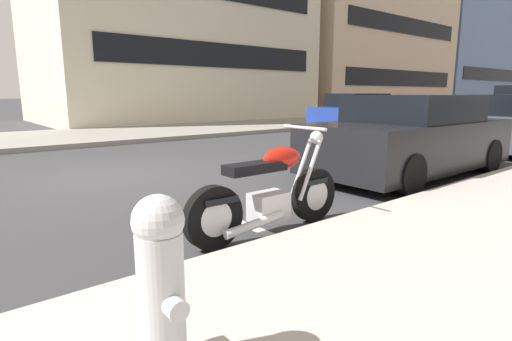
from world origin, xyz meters
TOP-DOWN VIEW (x-y plane):
  - ground_plane at (0.00, 0.00)m, footprint 260.00×260.00m
  - sidewalk_far_curb at (12.00, 6.76)m, footprint 120.00×5.00m
  - parking_stall_stripe at (0.00, -3.66)m, footprint 0.12×2.20m
  - parked_motorcycle at (0.04, -4.01)m, footprint 1.99×0.62m
  - parked_car_near_corner at (4.02, -3.24)m, footprint 4.18×1.87m
  - car_opposite_curb at (11.50, 3.61)m, footprint 4.27×1.95m
  - fire_hydrant at (-1.88, -5.44)m, footprint 0.24×0.36m
  - townhouse_mid_block at (23.81, 13.10)m, footprint 15.20×8.15m
  - townhouse_far_uphill at (38.63, 13.39)m, footprint 13.59×8.72m

SIDE VIEW (x-z plane):
  - ground_plane at x=0.00m, z-range 0.00..0.00m
  - parking_stall_stripe at x=0.00m, z-range 0.00..0.01m
  - sidewalk_far_curb at x=12.00m, z-range 0.00..0.14m
  - parked_motorcycle at x=0.04m, z-range -0.13..0.98m
  - fire_hydrant at x=-1.88m, z-range 0.17..1.04m
  - parked_car_near_corner at x=4.02m, z-range -0.03..1.39m
  - car_opposite_curb at x=11.50m, z-range -0.04..1.42m
  - townhouse_mid_block at x=23.81m, z-range 0.00..11.46m
  - townhouse_far_uphill at x=38.63m, z-range 0.00..14.53m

